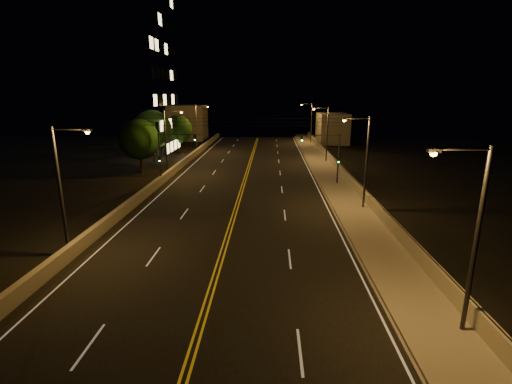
{
  "coord_description": "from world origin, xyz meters",
  "views": [
    {
      "loc": [
        3.18,
        -11.81,
        10.45
      ],
      "look_at": [
        2.0,
        18.0,
        2.5
      ],
      "focal_mm": 26.0,
      "sensor_mm": 36.0,
      "label": 1
    }
  ],
  "objects_px": {
    "traffic_signal_right": "(330,153)",
    "traffic_signal_left": "(168,152)",
    "streetlight_6": "(198,125)",
    "streetlight_5": "(168,138)",
    "streetlight_4": "(64,183)",
    "streetlight_1": "(364,157)",
    "tree_1": "(152,129)",
    "building_tower": "(87,61)",
    "tree_2": "(178,129)",
    "streetlight_0": "(471,231)",
    "streetlight_2": "(325,131)",
    "streetlight_3": "(310,120)",
    "tree_0": "(139,139)"
  },
  "relations": [
    {
      "from": "streetlight_1",
      "to": "traffic_signal_right",
      "type": "height_order",
      "value": "streetlight_1"
    },
    {
      "from": "streetlight_0",
      "to": "traffic_signal_left",
      "type": "distance_m",
      "value": 34.43
    },
    {
      "from": "streetlight_3",
      "to": "building_tower",
      "type": "distance_m",
      "value": 43.63
    },
    {
      "from": "streetlight_4",
      "to": "traffic_signal_right",
      "type": "xyz_separation_m",
      "value": [
        19.9,
        20.19,
        -1.1
      ]
    },
    {
      "from": "tree_2",
      "to": "tree_1",
      "type": "bearing_deg",
      "value": -102.68
    },
    {
      "from": "streetlight_0",
      "to": "traffic_signal_right",
      "type": "height_order",
      "value": "streetlight_0"
    },
    {
      "from": "streetlight_0",
      "to": "streetlight_6",
      "type": "relative_size",
      "value": 1.0
    },
    {
      "from": "streetlight_2",
      "to": "tree_2",
      "type": "bearing_deg",
      "value": 160.91
    },
    {
      "from": "streetlight_2",
      "to": "streetlight_5",
      "type": "xyz_separation_m",
      "value": [
        -21.41,
        -10.52,
        0.0
      ]
    },
    {
      "from": "streetlight_1",
      "to": "streetlight_0",
      "type": "bearing_deg",
      "value": -90.0
    },
    {
      "from": "streetlight_1",
      "to": "building_tower",
      "type": "height_order",
      "value": "building_tower"
    },
    {
      "from": "traffic_signal_right",
      "to": "traffic_signal_left",
      "type": "distance_m",
      "value": 18.79
    },
    {
      "from": "streetlight_3",
      "to": "tree_2",
      "type": "bearing_deg",
      "value": -149.88
    },
    {
      "from": "streetlight_2",
      "to": "traffic_signal_left",
      "type": "bearing_deg",
      "value": -143.97
    },
    {
      "from": "streetlight_0",
      "to": "streetlight_3",
      "type": "height_order",
      "value": "same"
    },
    {
      "from": "streetlight_2",
      "to": "streetlight_3",
      "type": "xyz_separation_m",
      "value": [
        0.0,
        23.05,
        0.0
      ]
    },
    {
      "from": "tree_1",
      "to": "traffic_signal_right",
      "type": "bearing_deg",
      "value": -30.74
    },
    {
      "from": "traffic_signal_left",
      "to": "tree_1",
      "type": "height_order",
      "value": "tree_1"
    },
    {
      "from": "streetlight_2",
      "to": "traffic_signal_right",
      "type": "xyz_separation_m",
      "value": [
        -1.51,
        -14.76,
        -1.1
      ]
    },
    {
      "from": "streetlight_3",
      "to": "tree_1",
      "type": "bearing_deg",
      "value": -139.58
    },
    {
      "from": "traffic_signal_left",
      "to": "tree_2",
      "type": "xyz_separation_m",
      "value": [
        -4.58,
        23.38,
        0.45
      ]
    },
    {
      "from": "traffic_signal_left",
      "to": "tree_1",
      "type": "xyz_separation_m",
      "value": [
        -6.46,
        15.02,
        1.22
      ]
    },
    {
      "from": "traffic_signal_left",
      "to": "tree_0",
      "type": "xyz_separation_m",
      "value": [
        -5.44,
        6.01,
        0.72
      ]
    },
    {
      "from": "streetlight_1",
      "to": "streetlight_6",
      "type": "xyz_separation_m",
      "value": [
        -21.41,
        33.49,
        0.0
      ]
    },
    {
      "from": "streetlight_6",
      "to": "building_tower",
      "type": "height_order",
      "value": "building_tower"
    },
    {
      "from": "streetlight_3",
      "to": "traffic_signal_left",
      "type": "height_order",
      "value": "streetlight_3"
    },
    {
      "from": "streetlight_1",
      "to": "streetlight_2",
      "type": "distance_m",
      "value": 24.12
    },
    {
      "from": "tree_0",
      "to": "tree_1",
      "type": "bearing_deg",
      "value": 96.49
    },
    {
      "from": "traffic_signal_right",
      "to": "streetlight_0",
      "type": "bearing_deg",
      "value": -86.89
    },
    {
      "from": "streetlight_0",
      "to": "traffic_signal_right",
      "type": "bearing_deg",
      "value": 93.11
    },
    {
      "from": "streetlight_3",
      "to": "tree_1",
      "type": "relative_size",
      "value": 1.06
    },
    {
      "from": "streetlight_1",
      "to": "traffic_signal_right",
      "type": "xyz_separation_m",
      "value": [
        -1.51,
        9.36,
        -1.1
      ]
    },
    {
      "from": "streetlight_6",
      "to": "tree_2",
      "type": "xyz_separation_m",
      "value": [
        -3.47,
        -0.76,
        -0.66
      ]
    },
    {
      "from": "streetlight_6",
      "to": "streetlight_5",
      "type": "bearing_deg",
      "value": -90.0
    },
    {
      "from": "streetlight_4",
      "to": "traffic_signal_left",
      "type": "height_order",
      "value": "streetlight_4"
    },
    {
      "from": "streetlight_4",
      "to": "tree_1",
      "type": "xyz_separation_m",
      "value": [
        -5.35,
        35.21,
        0.12
      ]
    },
    {
      "from": "streetlight_1",
      "to": "streetlight_5",
      "type": "distance_m",
      "value": 25.36
    },
    {
      "from": "building_tower",
      "to": "streetlight_4",
      "type": "bearing_deg",
      "value": -67.46
    },
    {
      "from": "streetlight_4",
      "to": "tree_2",
      "type": "distance_m",
      "value": 43.71
    },
    {
      "from": "traffic_signal_right",
      "to": "tree_2",
      "type": "height_order",
      "value": "tree_2"
    },
    {
      "from": "streetlight_0",
      "to": "streetlight_2",
      "type": "xyz_separation_m",
      "value": [
        0.0,
        42.55,
        0.0
      ]
    },
    {
      "from": "streetlight_0",
      "to": "traffic_signal_right",
      "type": "relative_size",
      "value": 1.4
    },
    {
      "from": "streetlight_3",
      "to": "traffic_signal_left",
      "type": "xyz_separation_m",
      "value": [
        -20.3,
        -37.81,
        -1.1
      ]
    },
    {
      "from": "traffic_signal_left",
      "to": "building_tower",
      "type": "xyz_separation_m",
      "value": [
        -16.27,
        16.32,
        11.36
      ]
    },
    {
      "from": "streetlight_5",
      "to": "tree_1",
      "type": "xyz_separation_m",
      "value": [
        -5.35,
        10.78,
        0.12
      ]
    },
    {
      "from": "streetlight_1",
      "to": "streetlight_3",
      "type": "relative_size",
      "value": 1.0
    },
    {
      "from": "streetlight_4",
      "to": "traffic_signal_left",
      "type": "bearing_deg",
      "value": 86.86
    },
    {
      "from": "streetlight_6",
      "to": "traffic_signal_right",
      "type": "distance_m",
      "value": 31.3
    },
    {
      "from": "building_tower",
      "to": "tree_2",
      "type": "distance_m",
      "value": 17.47
    },
    {
      "from": "streetlight_4",
      "to": "streetlight_6",
      "type": "height_order",
      "value": "same"
    }
  ]
}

